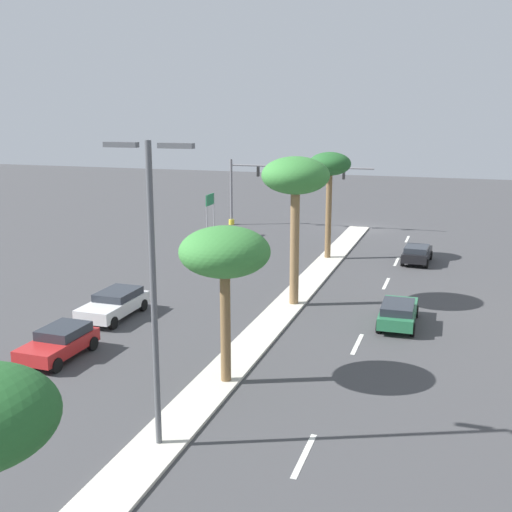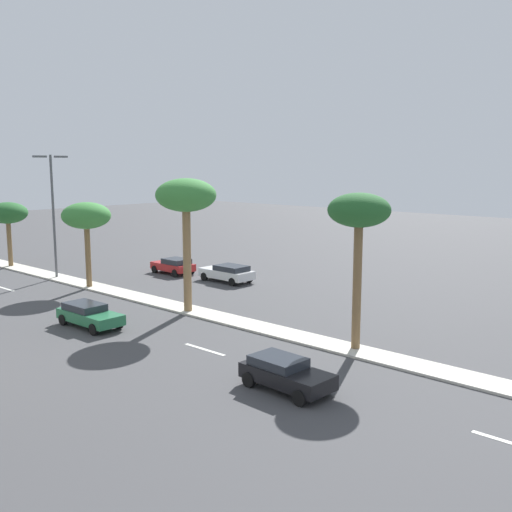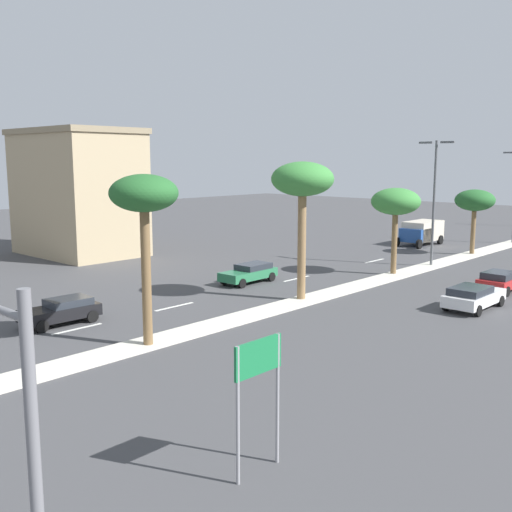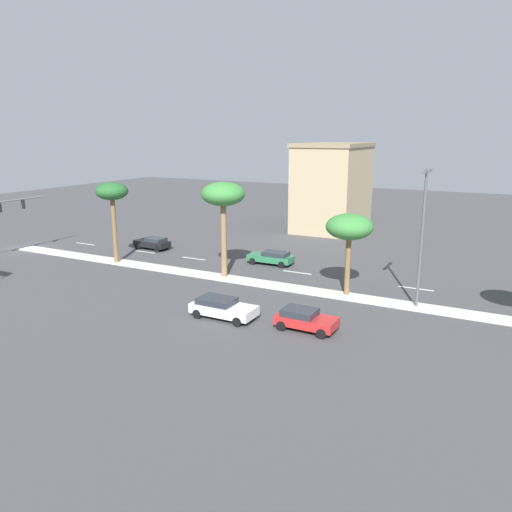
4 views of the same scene
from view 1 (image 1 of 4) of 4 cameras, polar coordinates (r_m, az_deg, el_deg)
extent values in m
plane|color=#424244|center=(30.72, -0.13, -7.61)|extent=(160.00, 160.00, 0.00)
cube|color=beige|center=(23.09, -7.30, -14.85)|extent=(1.80, 80.60, 0.12)
cube|color=silver|center=(55.89, 13.32, 1.47)|extent=(0.20, 2.80, 0.01)
cube|color=silver|center=(47.49, 12.41, -0.48)|extent=(0.20, 2.80, 0.01)
cube|color=silver|center=(41.40, 11.51, -2.42)|extent=(0.20, 2.80, 0.01)
cube|color=silver|center=(30.75, 9.01, -7.74)|extent=(0.20, 2.80, 0.01)
cube|color=silver|center=(21.44, 4.32, -17.28)|extent=(0.20, 2.80, 0.01)
cylinder|color=slate|center=(60.92, -2.21, 5.70)|extent=(0.24, 0.24, 6.23)
cylinder|color=gold|center=(61.35, -2.19, 3.05)|extent=(0.53, 0.53, 0.50)
cylinder|color=slate|center=(58.69, 3.95, 7.93)|extent=(13.35, 0.16, 0.16)
cube|color=black|center=(59.84, 0.19, 7.52)|extent=(0.20, 0.32, 0.90)
sphere|color=red|center=(59.92, 0.23, 7.82)|extent=(0.18, 0.18, 0.18)
cube|color=black|center=(59.08, 2.68, 7.44)|extent=(0.20, 0.32, 0.90)
sphere|color=red|center=(59.16, 2.71, 7.74)|extent=(0.18, 0.18, 0.18)
cube|color=black|center=(58.43, 5.23, 7.34)|extent=(0.20, 0.32, 0.90)
sphere|color=red|center=(58.52, 5.26, 7.64)|extent=(0.18, 0.18, 0.18)
cube|color=black|center=(57.90, 7.82, 7.22)|extent=(0.20, 0.32, 0.90)
sphere|color=red|center=(57.99, 7.85, 7.53)|extent=(0.18, 0.18, 0.18)
cylinder|color=gray|center=(55.66, -3.78, 3.71)|extent=(0.10, 0.10, 3.75)
cylinder|color=gray|center=(54.22, -4.40, 3.45)|extent=(0.10, 0.10, 3.75)
cube|color=#19723F|center=(54.73, -4.11, 5.03)|extent=(0.08, 1.75, 0.94)
cylinder|color=brown|center=(46.91, 6.47, 3.66)|extent=(0.43, 0.43, 6.33)
ellipsoid|color=#235B28|center=(46.46, 6.59, 8.16)|extent=(3.04, 3.04, 1.67)
cylinder|color=olive|center=(35.39, 3.45, 0.86)|extent=(0.50, 0.50, 6.54)
ellipsoid|color=#387F38|center=(34.78, 3.54, 7.18)|extent=(3.70, 3.70, 2.03)
cylinder|color=brown|center=(25.48, -2.74, -6.13)|extent=(0.41, 0.41, 4.69)
ellipsoid|color=#387F38|center=(24.67, -2.81, 0.39)|extent=(3.56, 3.56, 1.96)
cylinder|color=#515459|center=(20.20, -9.09, -3.84)|extent=(0.20, 0.20, 9.78)
cube|color=#515459|center=(18.98, -7.14, 9.72)|extent=(1.10, 0.24, 0.16)
cube|color=#515459|center=(19.81, -11.94, 9.68)|extent=(1.10, 0.24, 0.16)
cube|color=black|center=(47.36, 14.15, 0.16)|extent=(1.90, 4.00, 0.62)
cube|color=#262B33|center=(46.77, 14.12, 0.63)|extent=(1.65, 2.23, 0.38)
cylinder|color=black|center=(48.85, 13.37, 0.22)|extent=(0.25, 0.65, 0.64)
cylinder|color=black|center=(48.68, 15.28, 0.07)|extent=(0.25, 0.65, 0.64)
cylinder|color=black|center=(46.18, 12.92, -0.49)|extent=(0.25, 0.65, 0.64)
cylinder|color=black|center=(46.01, 14.95, -0.65)|extent=(0.25, 0.65, 0.64)
cube|color=red|center=(29.83, -17.23, -7.60)|extent=(1.91, 3.91, 0.59)
cube|color=#262B33|center=(30.03, -16.75, -6.40)|extent=(1.70, 2.16, 0.42)
cylinder|color=black|center=(28.43, -17.36, -9.27)|extent=(0.23, 0.64, 0.64)
cylinder|color=black|center=(29.46, -20.14, -8.70)|extent=(0.23, 0.64, 0.64)
cylinder|color=black|center=(30.49, -14.34, -7.55)|extent=(0.23, 0.64, 0.64)
cylinder|color=black|center=(31.45, -17.03, -7.09)|extent=(0.23, 0.64, 0.64)
cube|color=#287047|center=(33.60, 12.55, -4.99)|extent=(1.81, 4.37, 0.59)
cube|color=#262B33|center=(32.94, 12.51, -4.46)|extent=(1.60, 2.41, 0.39)
cylinder|color=black|center=(35.19, 11.39, -4.62)|extent=(0.23, 0.64, 0.64)
cylinder|color=black|center=(35.10, 14.06, -4.81)|extent=(0.23, 0.64, 0.64)
cylinder|color=black|center=(32.32, 10.85, -6.19)|extent=(0.23, 0.64, 0.64)
cylinder|color=black|center=(32.22, 13.76, -6.40)|extent=(0.23, 0.64, 0.64)
cube|color=silver|center=(34.71, -12.60, -4.37)|extent=(1.97, 4.51, 0.64)
cube|color=#262B33|center=(35.03, -12.17, -3.31)|extent=(1.76, 2.49, 0.39)
cylinder|color=black|center=(33.08, -12.60, -5.83)|extent=(0.23, 0.64, 0.64)
cylinder|color=black|center=(34.03, -15.27, -5.44)|extent=(0.23, 0.64, 0.64)
cylinder|color=black|center=(35.66, -10.01, -4.32)|extent=(0.23, 0.64, 0.64)
cylinder|color=black|center=(36.55, -12.56, -4.01)|extent=(0.23, 0.64, 0.64)
camera|label=2|loc=(62.31, 32.36, 9.46)|focal=41.09mm
camera|label=3|loc=(68.70, -8.69, 10.82)|focal=42.13mm
camera|label=4|loc=(46.15, -58.39, 8.69)|focal=35.09mm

